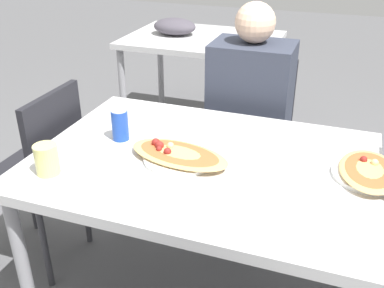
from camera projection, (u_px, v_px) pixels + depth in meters
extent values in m
cube|color=silver|center=(203.00, 163.00, 1.67)|extent=(1.25, 0.90, 0.04)
cylinder|color=#99999E|center=(25.00, 275.00, 1.68)|extent=(0.05, 0.05, 0.72)
cylinder|color=#99999E|center=(123.00, 173.00, 2.34)|extent=(0.05, 0.05, 0.72)
cylinder|color=#99999E|center=(351.00, 217.00, 2.00)|extent=(0.05, 0.05, 0.72)
cube|color=black|center=(248.00, 148.00, 2.38)|extent=(0.40, 0.40, 0.04)
cube|color=black|center=(259.00, 95.00, 2.43)|extent=(0.38, 0.03, 0.42)
cylinder|color=#38383D|center=(270.00, 209.00, 2.30)|extent=(0.03, 0.03, 0.44)
cylinder|color=#38383D|center=(207.00, 196.00, 2.40)|extent=(0.03, 0.03, 0.44)
cylinder|color=#38383D|center=(282.00, 176.00, 2.58)|extent=(0.03, 0.03, 0.44)
cylinder|color=#38383D|center=(225.00, 166.00, 2.69)|extent=(0.03, 0.03, 0.44)
cube|color=black|center=(29.00, 178.00, 2.11)|extent=(0.40, 0.40, 0.04)
cube|color=black|center=(56.00, 140.00, 1.95)|extent=(0.03, 0.38, 0.42)
cylinder|color=#38383D|center=(31.00, 194.00, 2.42)|extent=(0.03, 0.03, 0.44)
cylinder|color=#38383D|center=(45.00, 248.00, 2.03)|extent=(0.03, 0.03, 0.44)
cylinder|color=#38383D|center=(86.00, 207.00, 2.31)|extent=(0.03, 0.03, 0.44)
cylinder|color=#38383D|center=(380.00, 269.00, 1.91)|extent=(0.03, 0.03, 0.44)
cylinder|color=#2D2D38|center=(256.00, 199.00, 2.34)|extent=(0.10, 0.10, 0.48)
cylinder|color=#2D2D38|center=(224.00, 193.00, 2.39)|extent=(0.10, 0.10, 0.48)
cube|color=#333847|center=(250.00, 98.00, 2.22)|extent=(0.39, 0.28, 0.55)
sphere|color=beige|center=(255.00, 22.00, 2.05)|extent=(0.19, 0.19, 0.19)
cylinder|color=white|center=(179.00, 158.00, 1.65)|extent=(0.26, 0.26, 0.01)
ellipsoid|color=#E0AD66|center=(179.00, 154.00, 1.64)|extent=(0.42, 0.26, 0.02)
ellipsoid|color=#D16033|center=(179.00, 153.00, 1.64)|extent=(0.34, 0.21, 0.01)
sphere|color=maroon|center=(160.00, 145.00, 1.67)|extent=(0.03, 0.03, 0.03)
sphere|color=maroon|center=(167.00, 151.00, 1.63)|extent=(0.03, 0.03, 0.03)
sphere|color=maroon|center=(159.00, 149.00, 1.65)|extent=(0.02, 0.02, 0.02)
sphere|color=maroon|center=(156.00, 142.00, 1.69)|extent=(0.03, 0.03, 0.03)
sphere|color=beige|center=(170.00, 146.00, 1.67)|extent=(0.03, 0.03, 0.03)
cylinder|color=#1E47B2|center=(120.00, 125.00, 1.77)|extent=(0.07, 0.07, 0.12)
cylinder|color=silver|center=(119.00, 111.00, 1.74)|extent=(0.06, 0.06, 0.00)
cylinder|color=#E0DB7F|center=(47.00, 159.00, 1.54)|extent=(0.08, 0.08, 0.11)
cylinder|color=white|center=(369.00, 175.00, 1.54)|extent=(0.25, 0.25, 0.01)
ellipsoid|color=#E0AD66|center=(369.00, 171.00, 1.53)|extent=(0.22, 0.32, 0.02)
ellipsoid|color=#D16033|center=(370.00, 169.00, 1.53)|extent=(0.18, 0.26, 0.01)
sphere|color=maroon|center=(364.00, 159.00, 1.57)|extent=(0.03, 0.03, 0.03)
sphere|color=beige|center=(375.00, 163.00, 1.55)|extent=(0.03, 0.03, 0.03)
cube|color=silver|center=(203.00, 40.00, 3.29)|extent=(1.10, 0.80, 0.04)
ellipsoid|color=#4C4751|center=(175.00, 26.00, 3.32)|extent=(0.32, 0.24, 0.12)
cylinder|color=#99999E|center=(123.00, 96.00, 3.32)|extent=(0.05, 0.05, 0.72)
cylinder|color=#99999E|center=(256.00, 114.00, 3.02)|extent=(0.05, 0.05, 0.72)
cylinder|color=#99999E|center=(161.00, 69.00, 3.91)|extent=(0.05, 0.05, 0.72)
cylinder|color=#99999E|center=(275.00, 82.00, 3.61)|extent=(0.05, 0.05, 0.72)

